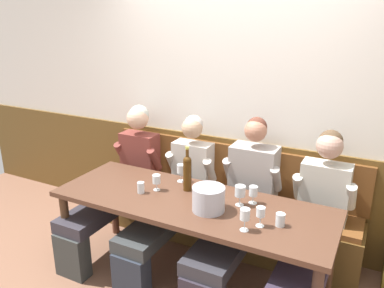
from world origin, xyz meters
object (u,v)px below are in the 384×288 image
at_px(wine_glass_right_end, 240,192).
at_px(wine_glass_by_bottle, 157,180).
at_px(person_right_seat, 121,178).
at_px(wall_bench, 223,216).
at_px(wine_bottle_green_tall, 187,172).
at_px(wine_glass_left_end, 245,215).
at_px(person_center_left_seat, 240,204).
at_px(wine_glass_near_bucket, 181,170).
at_px(water_tumbler_center, 280,220).
at_px(person_center_right_seat, 315,224).
at_px(ice_bucket, 208,199).
at_px(wine_glass_mid_left, 253,192).
at_px(water_tumbler_right, 141,188).
at_px(dining_table, 191,210).
at_px(person_left_seat, 174,194).
at_px(water_tumbler_left, 203,188).
at_px(wine_glass_mid_right, 261,213).

xyz_separation_m(wine_glass_right_end, wine_glass_by_bottle, (-0.70, -0.06, -0.02)).
bearing_deg(person_right_seat, wall_bench, 20.76).
height_order(wine_bottle_green_tall, wine_glass_left_end, wine_bottle_green_tall).
distance_m(person_right_seat, wine_bottle_green_tall, 0.86).
bearing_deg(wine_glass_right_end, person_center_left_seat, 108.29).
xyz_separation_m(person_right_seat, wine_glass_near_bucket, (0.67, -0.02, 0.21)).
xyz_separation_m(person_center_left_seat, water_tumbler_center, (0.42, -0.37, 0.16)).
bearing_deg(person_center_right_seat, ice_bucket, -152.03).
xyz_separation_m(wine_glass_near_bucket, wine_glass_mid_left, (0.68, -0.11, -0.01)).
relative_size(wine_glass_near_bucket, water_tumbler_right, 1.71).
xyz_separation_m(wine_bottle_green_tall, wine_glass_near_bucket, (-0.13, 0.13, -0.05)).
bearing_deg(person_center_left_seat, wine_glass_mid_left, -43.45).
distance_m(ice_bucket, wine_bottle_green_tall, 0.39).
bearing_deg(dining_table, wine_bottle_green_tall, 126.00).
height_order(wine_glass_near_bucket, wine_glass_mid_left, wine_glass_near_bucket).
height_order(wine_glass_right_end, wine_glass_near_bucket, wine_glass_right_end).
bearing_deg(wine_glass_mid_left, person_left_seat, 172.07).
height_order(person_right_seat, person_center_left_seat, person_center_left_seat).
bearing_deg(water_tumbler_left, person_right_seat, 171.32).
bearing_deg(wine_glass_left_end, dining_table, 156.70).
bearing_deg(wine_bottle_green_tall, water_tumbler_right, -144.66).
bearing_deg(person_center_left_seat, wine_glass_near_bucket, -176.11).
relative_size(dining_table, wine_bottle_green_tall, 5.84).
bearing_deg(wine_glass_mid_right, dining_table, 168.37).
bearing_deg(wine_glass_left_end, ice_bucket, 156.43).
bearing_deg(wall_bench, water_tumbler_left, -87.08).
height_order(wall_bench, wine_glass_by_bottle, wall_bench).
distance_m(wine_glass_right_end, wine_glass_by_bottle, 0.70).
height_order(water_tumbler_center, water_tumbler_right, same).
height_order(person_left_seat, wine_glass_right_end, person_left_seat).
bearing_deg(ice_bucket, water_tumbler_right, 178.46).
height_order(ice_bucket, water_tumbler_left, ice_bucket).
xyz_separation_m(person_right_seat, water_tumbler_center, (1.62, -0.36, 0.15)).
height_order(wall_bench, water_tumbler_right, wall_bench).
distance_m(water_tumbler_center, water_tumbler_right, 1.13).
xyz_separation_m(dining_table, person_center_right_seat, (0.89, 0.30, -0.04)).
xyz_separation_m(ice_bucket, wine_bottle_green_tall, (-0.30, 0.23, 0.07)).
bearing_deg(wine_glass_mid_left, person_right_seat, 174.62).
relative_size(wine_bottle_green_tall, wine_glass_mid_left, 2.69).
bearing_deg(wine_glass_mid_left, wine_bottle_green_tall, -177.79).
height_order(wine_glass_mid_left, water_tumbler_left, wine_glass_mid_left).
height_order(wall_bench, wine_glass_mid_right, wall_bench).
bearing_deg(wall_bench, water_tumbler_right, -120.53).
distance_m(person_center_right_seat, wine_glass_near_bucket, 1.16).
relative_size(dining_table, person_right_seat, 1.73).
height_order(person_center_right_seat, wine_glass_near_bucket, person_center_right_seat).
bearing_deg(wine_glass_by_bottle, wine_glass_left_end, -17.11).
distance_m(person_center_right_seat, wine_bottle_green_tall, 1.05).
xyz_separation_m(dining_table, person_right_seat, (-0.91, 0.31, -0.02)).
height_order(wall_bench, water_tumbler_left, wall_bench).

